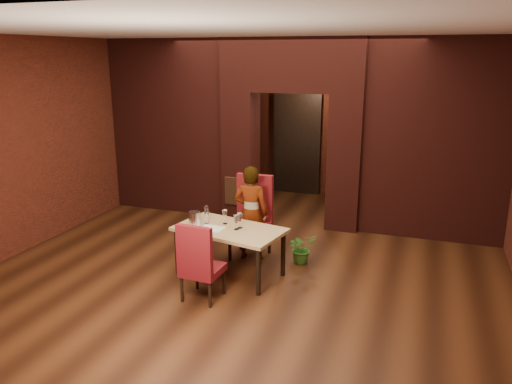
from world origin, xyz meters
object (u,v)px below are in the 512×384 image
dining_table (230,251)px  wine_glass_c (236,222)px  person_seated (251,213)px  wine_glass_b (240,221)px  chair_far (250,218)px  wine_bucket (195,219)px  water_bottle (207,214)px  chair_near (202,260)px  wine_glass_a (225,217)px  potted_plant (302,248)px

dining_table → wine_glass_c: (0.11, -0.03, 0.44)m
person_seated → wine_glass_b: bearing=92.0°
dining_table → chair_far: chair_far is taller
dining_table → wine_bucket: wine_bucket is taller
wine_glass_c → water_bottle: size_ratio=0.76×
wine_glass_c → water_bottle: bearing=168.4°
chair_far → wine_glass_b: size_ratio=5.85×
dining_table → wine_bucket: 0.65m
dining_table → chair_near: bearing=-82.6°
wine_glass_b → dining_table: bearing=-160.4°
chair_near → wine_glass_a: bearing=-82.8°
water_bottle → potted_plant: size_ratio=0.59×
water_bottle → wine_bucket: bearing=-125.4°
wine_glass_a → potted_plant: wine_glass_a is taller
wine_glass_c → chair_far: bearing=94.9°
chair_far → chair_near: bearing=-94.6°
water_bottle → potted_plant: water_bottle is taller
chair_near → water_bottle: size_ratio=3.82×
dining_table → chair_far: 0.72m
wine_glass_a → water_bottle: water_bottle is taller
chair_near → wine_glass_c: 0.79m
water_bottle → chair_far: bearing=55.0°
chair_near → person_seated: 1.39m
person_seated → dining_table: bearing=79.6°
wine_glass_b → wine_bucket: (-0.60, -0.12, -0.00)m
chair_far → person_seated: size_ratio=0.86×
wine_glass_b → wine_glass_a: bearing=159.8°
chair_near → wine_glass_b: chair_near is taller
wine_glass_b → potted_plant: 1.11m
chair_near → water_bottle: (-0.31, 0.82, 0.30)m
dining_table → chair_near: (-0.05, -0.75, 0.17)m
dining_table → water_bottle: (-0.37, 0.07, 0.47)m
wine_glass_a → wine_bucket: wine_bucket is taller
person_seated → wine_bucket: bearing=48.7°
chair_near → wine_bucket: 0.84m
wine_glass_c → wine_glass_a: bearing=144.5°
wine_bucket → potted_plant: wine_bucket is taller
water_bottle → chair_near: bearing=-69.1°
person_seated → potted_plant: 0.89m
person_seated → wine_bucket: size_ratio=7.00×
water_bottle → potted_plant: bearing=28.2°
dining_table → potted_plant: bearing=52.3°
dining_table → potted_plant: size_ratio=3.23×
chair_far → potted_plant: (0.78, 0.05, -0.38)m
chair_near → person_seated: person_seated is taller
chair_far → wine_glass_b: chair_far is taller
water_bottle → person_seated: bearing=50.6°
dining_table → water_bottle: water_bottle is taller
chair_far → potted_plant: 0.87m
wine_glass_b → chair_near: bearing=-103.2°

